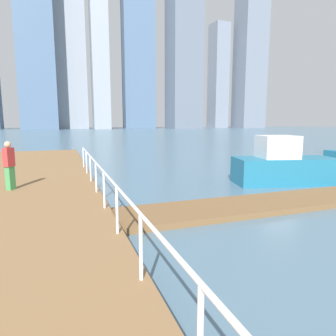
{
  "coord_description": "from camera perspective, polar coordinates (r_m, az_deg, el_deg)",
  "views": [
    {
      "loc": [
        -4.2,
        2.48,
        2.8
      ],
      "look_at": [
        -1.82,
        9.12,
        1.71
      ],
      "focal_mm": 31.7,
      "sensor_mm": 36.0,
      "label": 1
    }
  ],
  "objects": [
    {
      "name": "skyline_tower_5",
      "position": [
        142.15,
        3.17,
        25.57
      ],
      "size": [
        14.38,
        12.23,
        87.79
      ],
      "primitive_type": "cube",
      "rotation": [
        0.0,
        0.0,
        0.05
      ],
      "color": "slate",
      "rests_on": "ground_plane"
    },
    {
      "name": "pedestrian_1",
      "position": [
        11.98,
        -28.23,
        0.57
      ],
      "size": [
        0.38,
        0.42,
        1.74
      ],
      "color": "#3F8C4C",
      "rests_on": "boardwalk"
    },
    {
      "name": "skyline_tower_2",
      "position": [
        141.93,
        -18.68,
        19.98
      ],
      "size": [
        14.07,
        14.55,
        62.88
      ],
      "primitive_type": "cube",
      "rotation": [
        0.0,
        0.0,
        0.06
      ],
      "color": "#8C939E",
      "rests_on": "ground_plane"
    },
    {
      "name": "skyline_tower_3",
      "position": [
        135.41,
        -13.2,
        24.83
      ],
      "size": [
        7.36,
        13.85,
        81.49
      ],
      "primitive_type": "cube",
      "rotation": [
        0.0,
        0.0,
        -0.05
      ],
      "color": "#8C939E",
      "rests_on": "ground_plane"
    },
    {
      "name": "floating_dock",
      "position": [
        11.94,
        26.17,
        -5.28
      ],
      "size": [
        15.46,
        2.0,
        0.18
      ],
      "primitive_type": "cube",
      "color": "brown",
      "rests_on": "ground_plane"
    },
    {
      "name": "skyline_tower_7",
      "position": [
        156.85,
        15.57,
        20.34
      ],
      "size": [
        12.3,
        11.71,
        70.11
      ],
      "primitive_type": "cube",
      "rotation": [
        0.0,
        0.0,
        -0.01
      ],
      "color": "slate",
      "rests_on": "ground_plane"
    },
    {
      "name": "moored_boat_0",
      "position": [
        14.64,
        21.22,
        0.36
      ],
      "size": [
        4.84,
        2.84,
        2.21
      ],
      "color": "#1E6B8C",
      "rests_on": "ground_plane"
    },
    {
      "name": "boardwalk_railing",
      "position": [
        5.5,
        -7.99,
        -7.57
      ],
      "size": [
        0.06,
        22.68,
        1.08
      ],
      "color": "white",
      "rests_on": "boardwalk"
    },
    {
      "name": "skyline_tower_6",
      "position": [
        154.67,
        9.65,
        16.85
      ],
      "size": [
        7.99,
        8.83,
        49.71
      ],
      "primitive_type": "cube",
      "rotation": [
        0.0,
        0.0,
        0.06
      ],
      "color": "gray",
      "rests_on": "ground_plane"
    },
    {
      "name": "skyline_tower_1",
      "position": [
        134.84,
        -24.43,
        23.83
      ],
      "size": [
        14.16,
        13.6,
        79.01
      ],
      "primitive_type": "cube",
      "rotation": [
        0.0,
        0.0,
        0.05
      ],
      "color": "slate",
      "rests_on": "ground_plane"
    },
    {
      "name": "skyline_tower_4",
      "position": [
        143.8,
        -5.75,
        21.87
      ],
      "size": [
        14.26,
        9.86,
        70.97
      ],
      "primitive_type": "cube",
      "rotation": [
        0.0,
        0.0,
        -0.05
      ],
      "color": "slate",
      "rests_on": "ground_plane"
    },
    {
      "name": "ground_plane",
      "position": [
        18.23,
        -6.14,
        -0.12
      ],
      "size": [
        300.0,
        300.0,
        0.0
      ],
      "primitive_type": "plane",
      "color": "slate"
    }
  ]
}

